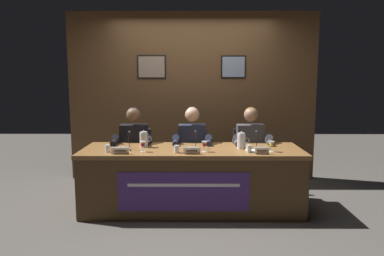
{
  "coord_description": "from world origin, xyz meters",
  "views": [
    {
      "loc": [
        0.02,
        -4.37,
        1.62
      ],
      "look_at": [
        0.0,
        0.0,
        1.01
      ],
      "focal_mm": 34.51,
      "sensor_mm": 36.0,
      "label": 1
    }
  ],
  "objects_px": {
    "nameplate_left": "(120,150)",
    "juice_glass_right": "(272,144)",
    "juice_glass_center": "(204,144)",
    "microphone_center": "(196,143)",
    "panelist_right": "(251,146)",
    "water_cup_left": "(108,149)",
    "microphone_right": "(258,143)",
    "panelist_left": "(133,146)",
    "chair_right": "(248,163)",
    "nameplate_right": "(262,150)",
    "document_stack_right": "(256,150)",
    "water_pitcher_right_side": "(241,141)",
    "chair_left": "(136,163)",
    "microphone_left": "(129,144)",
    "juice_glass_left": "(143,144)",
    "water_cup_right": "(249,149)",
    "water_pitcher_left_side": "(144,139)",
    "water_cup_center": "(177,149)",
    "conference_table": "(192,171)",
    "panelist_center": "(192,146)",
    "nameplate_center": "(192,150)",
    "chair_center": "(192,163)"
  },
  "relations": [
    {
      "from": "microphone_center",
      "to": "microphone_right",
      "type": "bearing_deg",
      "value": 0.65
    },
    {
      "from": "panelist_left",
      "to": "nameplate_left",
      "type": "relative_size",
      "value": 6.14
    },
    {
      "from": "juice_glass_left",
      "to": "panelist_right",
      "type": "bearing_deg",
      "value": 24.66
    },
    {
      "from": "water_pitcher_right_side",
      "to": "chair_right",
      "type": "bearing_deg",
      "value": 73.5
    },
    {
      "from": "panelist_left",
      "to": "water_pitcher_right_side",
      "type": "distance_m",
      "value": 1.45
    },
    {
      "from": "water_pitcher_right_side",
      "to": "chair_left",
      "type": "bearing_deg",
      "value": 155.65
    },
    {
      "from": "chair_right",
      "to": "juice_glass_center",
      "type": "bearing_deg",
      "value": -128.0
    },
    {
      "from": "panelist_center",
      "to": "chair_right",
      "type": "relative_size",
      "value": 1.37
    },
    {
      "from": "water_cup_right",
      "to": "chair_right",
      "type": "bearing_deg",
      "value": 81.64
    },
    {
      "from": "microphone_center",
      "to": "water_pitcher_right_side",
      "type": "xyz_separation_m",
      "value": [
        0.55,
        0.04,
        0.02
      ]
    },
    {
      "from": "water_cup_center",
      "to": "document_stack_right",
      "type": "bearing_deg",
      "value": 7.25
    },
    {
      "from": "conference_table",
      "to": "document_stack_right",
      "type": "distance_m",
      "value": 0.79
    },
    {
      "from": "nameplate_left",
      "to": "document_stack_right",
      "type": "distance_m",
      "value": 1.56
    },
    {
      "from": "juice_glass_center",
      "to": "nameplate_center",
      "type": "bearing_deg",
      "value": -138.94
    },
    {
      "from": "juice_glass_left",
      "to": "water_cup_right",
      "type": "relative_size",
      "value": 1.46
    },
    {
      "from": "document_stack_right",
      "to": "water_cup_left",
      "type": "bearing_deg",
      "value": -176.92
    },
    {
      "from": "water_pitcher_right_side",
      "to": "juice_glass_center",
      "type": "bearing_deg",
      "value": -156.93
    },
    {
      "from": "water_cup_center",
      "to": "juice_glass_right",
      "type": "xyz_separation_m",
      "value": [
        1.09,
        0.06,
        0.05
      ]
    },
    {
      "from": "chair_left",
      "to": "chair_center",
      "type": "xyz_separation_m",
      "value": [
        0.78,
        0.0,
        0.0
      ]
    },
    {
      "from": "microphone_left",
      "to": "panelist_center",
      "type": "distance_m",
      "value": 0.91
    },
    {
      "from": "nameplate_left",
      "to": "water_cup_right",
      "type": "distance_m",
      "value": 1.46
    },
    {
      "from": "conference_table",
      "to": "juice_glass_right",
      "type": "relative_size",
      "value": 21.27
    },
    {
      "from": "chair_left",
      "to": "juice_glass_center",
      "type": "relative_size",
      "value": 7.21
    },
    {
      "from": "nameplate_right",
      "to": "juice_glass_right",
      "type": "distance_m",
      "value": 0.19
    },
    {
      "from": "nameplate_right",
      "to": "microphone_right",
      "type": "xyz_separation_m",
      "value": [
        0.0,
        0.28,
        0.03
      ]
    },
    {
      "from": "nameplate_left",
      "to": "microphone_center",
      "type": "distance_m",
      "value": 0.89
    },
    {
      "from": "nameplate_left",
      "to": "panelist_left",
      "type": "bearing_deg",
      "value": 88.2
    },
    {
      "from": "panelist_center",
      "to": "water_cup_center",
      "type": "xyz_separation_m",
      "value": [
        -0.17,
        -0.67,
        0.09
      ]
    },
    {
      "from": "juice_glass_center",
      "to": "microphone_center",
      "type": "distance_m",
      "value": 0.18
    },
    {
      "from": "juice_glass_center",
      "to": "juice_glass_right",
      "type": "height_order",
      "value": "same"
    },
    {
      "from": "microphone_center",
      "to": "microphone_right",
      "type": "xyz_separation_m",
      "value": [
        0.74,
        0.01,
        0.0
      ]
    },
    {
      "from": "nameplate_right",
      "to": "water_pitcher_right_side",
      "type": "height_order",
      "value": "water_pitcher_right_side"
    },
    {
      "from": "chair_right",
      "to": "nameplate_right",
      "type": "xyz_separation_m",
      "value": [
        0.0,
        -0.93,
        0.37
      ]
    },
    {
      "from": "microphone_left",
      "to": "microphone_right",
      "type": "height_order",
      "value": "same"
    },
    {
      "from": "nameplate_center",
      "to": "water_cup_right",
      "type": "height_order",
      "value": "water_cup_right"
    },
    {
      "from": "nameplate_center",
      "to": "document_stack_right",
      "type": "relative_size",
      "value": 0.79
    },
    {
      "from": "panelist_right",
      "to": "water_cup_left",
      "type": "bearing_deg",
      "value": -159.68
    },
    {
      "from": "panelist_right",
      "to": "water_pitcher_left_side",
      "type": "bearing_deg",
      "value": -166.41
    },
    {
      "from": "juice_glass_center",
      "to": "chair_right",
      "type": "height_order",
      "value": "chair_right"
    },
    {
      "from": "water_cup_center",
      "to": "water_pitcher_right_side",
      "type": "xyz_separation_m",
      "value": [
        0.77,
        0.25,
        0.06
      ]
    },
    {
      "from": "nameplate_left",
      "to": "juice_glass_right",
      "type": "relative_size",
      "value": 1.6
    },
    {
      "from": "document_stack_right",
      "to": "water_cup_center",
      "type": "bearing_deg",
      "value": -172.75
    },
    {
      "from": "chair_center",
      "to": "document_stack_right",
      "type": "relative_size",
      "value": 3.79
    },
    {
      "from": "chair_right",
      "to": "juice_glass_right",
      "type": "relative_size",
      "value": 7.21
    },
    {
      "from": "water_pitcher_left_side",
      "to": "microphone_right",
      "type": "bearing_deg",
      "value": -5.0
    },
    {
      "from": "chair_right",
      "to": "microphone_right",
      "type": "relative_size",
      "value": 4.13
    },
    {
      "from": "microphone_right",
      "to": "water_cup_left",
      "type": "bearing_deg",
      "value": -173.67
    },
    {
      "from": "microphone_left",
      "to": "juice_glass_right",
      "type": "distance_m",
      "value": 1.67
    },
    {
      "from": "chair_right",
      "to": "nameplate_right",
      "type": "relative_size",
      "value": 5.63
    },
    {
      "from": "microphone_center",
      "to": "water_pitcher_left_side",
      "type": "relative_size",
      "value": 1.03
    }
  ]
}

